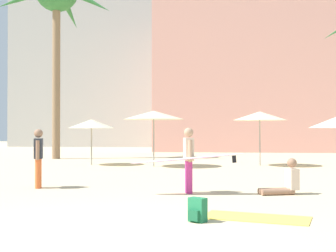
{
  "coord_description": "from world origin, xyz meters",
  "views": [
    {
      "loc": [
        1.67,
        -6.74,
        1.58
      ],
      "look_at": [
        0.37,
        5.2,
        1.72
      ],
      "focal_mm": 48.4,
      "sensor_mm": 36.0,
      "label": 1
    }
  ],
  "objects_px": {
    "beach_towel": "(256,218)",
    "person_mid_left": "(285,182)",
    "backpack": "(197,210)",
    "cafe_umbrella_2": "(92,124)",
    "person_near_right": "(188,158)",
    "cafe_umbrella_0": "(260,116)",
    "person_mid_center": "(38,156)",
    "cafe_umbrella_1": "(154,115)"
  },
  "relations": [
    {
      "from": "backpack",
      "to": "person_mid_center",
      "type": "bearing_deg",
      "value": -99.19
    },
    {
      "from": "cafe_umbrella_2",
      "to": "person_mid_center",
      "type": "bearing_deg",
      "value": -83.87
    },
    {
      "from": "backpack",
      "to": "person_mid_left",
      "type": "xyz_separation_m",
      "value": [
        2.04,
        3.67,
        0.11
      ]
    },
    {
      "from": "cafe_umbrella_0",
      "to": "beach_towel",
      "type": "distance_m",
      "value": 12.84
    },
    {
      "from": "cafe_umbrella_1",
      "to": "person_mid_left",
      "type": "xyz_separation_m",
      "value": [
        4.51,
        -8.44,
        -1.99
      ]
    },
    {
      "from": "backpack",
      "to": "person_mid_center",
      "type": "relative_size",
      "value": 0.26
    },
    {
      "from": "cafe_umbrella_2",
      "to": "person_mid_center",
      "type": "xyz_separation_m",
      "value": [
        0.92,
        -8.6,
        -1.03
      ]
    },
    {
      "from": "cafe_umbrella_0",
      "to": "backpack",
      "type": "relative_size",
      "value": 5.9
    },
    {
      "from": "cafe_umbrella_0",
      "to": "beach_towel",
      "type": "relative_size",
      "value": 1.3
    },
    {
      "from": "beach_towel",
      "to": "backpack",
      "type": "height_order",
      "value": "backpack"
    },
    {
      "from": "cafe_umbrella_1",
      "to": "person_mid_center",
      "type": "relative_size",
      "value": 1.67
    },
    {
      "from": "beach_towel",
      "to": "person_near_right",
      "type": "bearing_deg",
      "value": 114.99
    },
    {
      "from": "person_near_right",
      "to": "person_mid_center",
      "type": "height_order",
      "value": "person_near_right"
    },
    {
      "from": "backpack",
      "to": "beach_towel",
      "type": "bearing_deg",
      "value": 147.37
    },
    {
      "from": "beach_towel",
      "to": "backpack",
      "type": "distance_m",
      "value": 1.16
    },
    {
      "from": "beach_towel",
      "to": "person_near_right",
      "type": "height_order",
      "value": "person_near_right"
    },
    {
      "from": "cafe_umbrella_1",
      "to": "person_near_right",
      "type": "distance_m",
      "value": 8.95
    },
    {
      "from": "cafe_umbrella_0",
      "to": "backpack",
      "type": "xyz_separation_m",
      "value": [
        -2.29,
        -13.04,
        -2.07
      ]
    },
    {
      "from": "person_near_right",
      "to": "person_mid_left",
      "type": "relative_size",
      "value": 2.83
    },
    {
      "from": "cafe_umbrella_2",
      "to": "person_near_right",
      "type": "bearing_deg",
      "value": -61.07
    },
    {
      "from": "cafe_umbrella_1",
      "to": "person_near_right",
      "type": "xyz_separation_m",
      "value": [
        2.09,
        -8.59,
        -1.39
      ]
    },
    {
      "from": "beach_towel",
      "to": "person_mid_center",
      "type": "distance_m",
      "value": 6.82
    },
    {
      "from": "beach_towel",
      "to": "cafe_umbrella_2",
      "type": "bearing_deg",
      "value": 117.99
    },
    {
      "from": "backpack",
      "to": "person_mid_center",
      "type": "xyz_separation_m",
      "value": [
        -4.59,
        4.21,
        0.69
      ]
    },
    {
      "from": "cafe_umbrella_1",
      "to": "backpack",
      "type": "distance_m",
      "value": 12.53
    },
    {
      "from": "cafe_umbrella_0",
      "to": "cafe_umbrella_1",
      "type": "distance_m",
      "value": 4.84
    },
    {
      "from": "cafe_umbrella_1",
      "to": "person_mid_left",
      "type": "distance_m",
      "value": 9.77
    },
    {
      "from": "cafe_umbrella_2",
      "to": "person_mid_left",
      "type": "xyz_separation_m",
      "value": [
        7.56,
        -9.14,
        -1.62
      ]
    },
    {
      "from": "cafe_umbrella_0",
      "to": "person_mid_center",
      "type": "height_order",
      "value": "cafe_umbrella_0"
    },
    {
      "from": "beach_towel",
      "to": "backpack",
      "type": "xyz_separation_m",
      "value": [
        -1.04,
        -0.47,
        0.19
      ]
    },
    {
      "from": "cafe_umbrella_0",
      "to": "person_mid_left",
      "type": "relative_size",
      "value": 2.43
    },
    {
      "from": "person_mid_left",
      "to": "person_mid_center",
      "type": "xyz_separation_m",
      "value": [
        -6.63,
        0.54,
        0.59
      ]
    },
    {
      "from": "beach_towel",
      "to": "person_mid_left",
      "type": "distance_m",
      "value": 3.37
    },
    {
      "from": "backpack",
      "to": "cafe_umbrella_2",
      "type": "bearing_deg",
      "value": -123.39
    },
    {
      "from": "cafe_umbrella_0",
      "to": "beach_towel",
      "type": "bearing_deg",
      "value": -95.63
    },
    {
      "from": "beach_towel",
      "to": "person_mid_left",
      "type": "bearing_deg",
      "value": 72.71
    },
    {
      "from": "cafe_umbrella_1",
      "to": "beach_towel",
      "type": "xyz_separation_m",
      "value": [
        3.51,
        -11.64,
        -2.29
      ]
    },
    {
      "from": "cafe_umbrella_2",
      "to": "beach_towel",
      "type": "distance_m",
      "value": 14.11
    },
    {
      "from": "person_mid_center",
      "to": "cafe_umbrella_0",
      "type": "bearing_deg",
      "value": -145.25
    },
    {
      "from": "cafe_umbrella_0",
      "to": "person_mid_center",
      "type": "distance_m",
      "value": 11.28
    },
    {
      "from": "backpack",
      "to": "person_mid_left",
      "type": "distance_m",
      "value": 4.2
    },
    {
      "from": "cafe_umbrella_1",
      "to": "person_near_right",
      "type": "bearing_deg",
      "value": -76.31
    }
  ]
}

